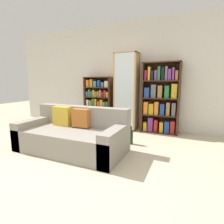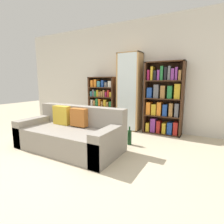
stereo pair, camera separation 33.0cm
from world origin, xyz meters
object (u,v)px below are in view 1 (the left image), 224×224
at_px(bookshelf_left, 99,103).
at_px(bookshelf_right, 160,100).
at_px(couch, 73,135).
at_px(wine_bottle, 131,137).
at_px(display_cabinet, 126,92).

height_order(bookshelf_left, bookshelf_right, bookshelf_right).
relative_size(couch, bookshelf_left, 1.42).
distance_m(couch, wine_bottle, 1.11).
bearing_deg(display_cabinet, bookshelf_right, 1.12).
height_order(couch, wine_bottle, couch).
distance_m(couch, display_cabinet, 1.92).
bearing_deg(couch, display_cabinet, 77.38).
height_order(display_cabinet, wine_bottle, display_cabinet).
xyz_separation_m(bookshelf_left, display_cabinet, (0.80, -0.02, 0.30)).
xyz_separation_m(display_cabinet, wine_bottle, (0.47, -1.05, -0.80)).
distance_m(bookshelf_left, wine_bottle, 1.73).
height_order(couch, display_cabinet, display_cabinet).
xyz_separation_m(bookshelf_left, wine_bottle, (1.27, -1.07, -0.50)).
xyz_separation_m(couch, bookshelf_left, (-0.41, 1.77, 0.38)).
relative_size(couch, wine_bottle, 5.30).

